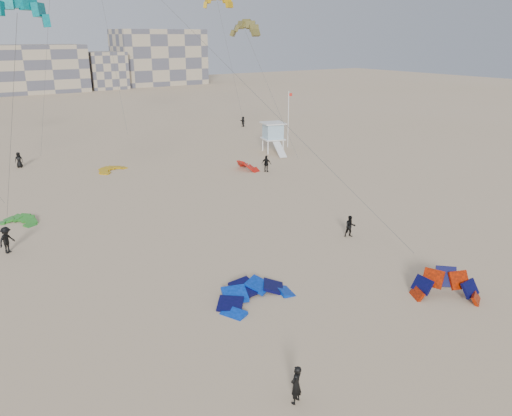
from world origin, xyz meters
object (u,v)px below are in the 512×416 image
lifeguard_tower_near (273,138)px  kite_ground_blue (255,300)px  kitesurfer_main (296,385)px  kite_ground_orange (445,297)px

lifeguard_tower_near → kite_ground_blue: bearing=-111.9°
lifeguard_tower_near → kitesurfer_main: bearing=-109.2°
kitesurfer_main → lifeguard_tower_near: 46.28m
kite_ground_blue → lifeguard_tower_near: 38.03m
kite_ground_blue → kitesurfer_main: (-3.24, -7.86, 0.85)m
kite_ground_blue → kitesurfer_main: 8.55m
kite_ground_orange → kitesurfer_main: kite_ground_orange is taller
kite_ground_blue → kitesurfer_main: size_ratio=2.79×
lifeguard_tower_near → kite_ground_orange: bearing=-95.7°
kitesurfer_main → kite_ground_blue: bearing=-134.4°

